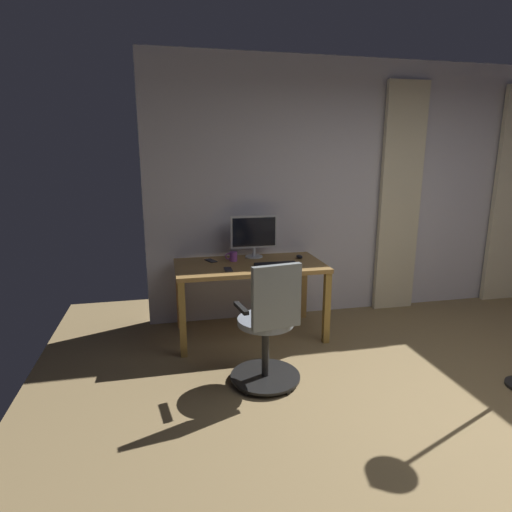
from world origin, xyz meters
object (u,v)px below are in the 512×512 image
computer_monitor (254,234)px  cell_phone_face_up (211,261)px  computer_keyboard (276,264)px  computer_mouse (299,257)px  mug_coffee (233,256)px  desk (250,273)px  cell_phone_by_monitor (228,269)px  office_chair (269,330)px

computer_monitor → cell_phone_face_up: computer_monitor is taller
computer_monitor → cell_phone_face_up: 0.52m
cell_phone_face_up → computer_keyboard: bearing=129.1°
computer_mouse → mug_coffee: 0.68m
computer_keyboard → mug_coffee: size_ratio=3.35×
desk → mug_coffee: mug_coffee is taller
computer_keyboard → cell_phone_by_monitor: computer_keyboard is taller
computer_keyboard → mug_coffee: mug_coffee is taller
computer_mouse → cell_phone_by_monitor: bearing=20.2°
computer_mouse → computer_monitor: bearing=-19.7°
computer_keyboard → desk: bearing=-28.3°
office_chair → computer_mouse: size_ratio=10.10×
desk → computer_keyboard: size_ratio=3.55×
computer_keyboard → computer_mouse: (-0.31, -0.23, 0.01)m
desk → office_chair: size_ratio=1.42×
cell_phone_by_monitor → mug_coffee: bearing=-105.8°
computer_monitor → computer_mouse: size_ratio=4.84×
computer_monitor → computer_keyboard: size_ratio=1.20×
computer_keyboard → cell_phone_by_monitor: bearing=7.4°
cell_phone_by_monitor → computer_monitor: bearing=-125.9°
cell_phone_by_monitor → office_chair: bearing=104.7°
cell_phone_face_up → desk: bearing=129.6°
computer_keyboard → computer_mouse: size_ratio=4.04×
office_chair → cell_phone_face_up: office_chair is taller
cell_phone_by_monitor → cell_phone_face_up: same height
computer_monitor → cell_phone_by_monitor: size_ratio=3.36×
office_chair → computer_keyboard: size_ratio=2.50×
computer_monitor → cell_phone_face_up: size_ratio=3.36×
computer_keyboard → cell_phone_by_monitor: 0.47m
cell_phone_face_up → mug_coffee: size_ratio=1.19×
desk → cell_phone_by_monitor: (0.24, 0.19, 0.09)m
desk → computer_monitor: computer_monitor is taller
office_chair → computer_monitor: 1.34m
desk → computer_mouse: bearing=-169.3°
computer_keyboard → cell_phone_by_monitor: size_ratio=2.81×
computer_monitor → computer_keyboard: computer_monitor is taller
cell_phone_by_monitor → cell_phone_face_up: (0.12, -0.37, 0.00)m
desk → cell_phone_by_monitor: size_ratio=9.96×
computer_mouse → cell_phone_face_up: 0.90m
computer_mouse → cell_phone_by_monitor: computer_mouse is taller
office_chair → cell_phone_by_monitor: office_chair is taller
computer_keyboard → computer_monitor: bearing=-71.0°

